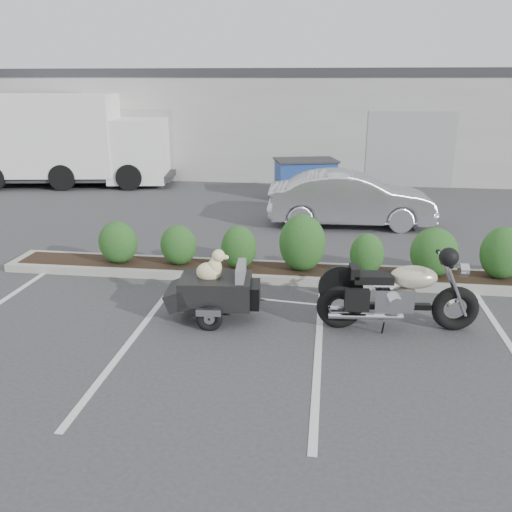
# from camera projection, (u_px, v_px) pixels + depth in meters

# --- Properties ---
(ground) EXTENTS (90.00, 90.00, 0.00)m
(ground) POSITION_uv_depth(u_px,v_px,m) (242.00, 323.00, 8.40)
(ground) COLOR #38383A
(ground) RESTS_ON ground
(planter_kerb) EXTENTS (12.00, 1.00, 0.15)m
(planter_kerb) POSITION_uv_depth(u_px,v_px,m) (312.00, 274.00, 10.32)
(planter_kerb) COLOR #9E9E93
(planter_kerb) RESTS_ON ground
(building) EXTENTS (26.00, 10.00, 4.00)m
(building) POSITION_uv_depth(u_px,v_px,m) (303.00, 118.00, 23.80)
(building) COLOR #9EA099
(building) RESTS_ON ground
(motorcycle) EXTENTS (2.42, 0.86, 1.39)m
(motorcycle) POSITION_uv_depth(u_px,v_px,m) (398.00, 295.00, 8.04)
(motorcycle) COLOR black
(motorcycle) RESTS_ON ground
(pet_trailer) EXTENTS (1.94, 1.09, 1.15)m
(pet_trailer) POSITION_uv_depth(u_px,v_px,m) (215.00, 289.00, 8.44)
(pet_trailer) COLOR black
(pet_trailer) RESTS_ON ground
(sedan) EXTENTS (4.27, 1.69, 1.38)m
(sedan) POSITION_uv_depth(u_px,v_px,m) (350.00, 199.00, 13.87)
(sedan) COLOR silver
(sedan) RESTS_ON ground
(dumpster) EXTENTS (2.15, 1.73, 1.24)m
(dumpster) POSITION_uv_depth(u_px,v_px,m) (305.00, 179.00, 17.13)
(dumpster) COLOR navy
(dumpster) RESTS_ON ground
(delivery_truck) EXTENTS (7.14, 3.29, 3.15)m
(delivery_truck) POSITION_uv_depth(u_px,v_px,m) (74.00, 142.00, 19.12)
(delivery_truck) COLOR white
(delivery_truck) RESTS_ON ground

